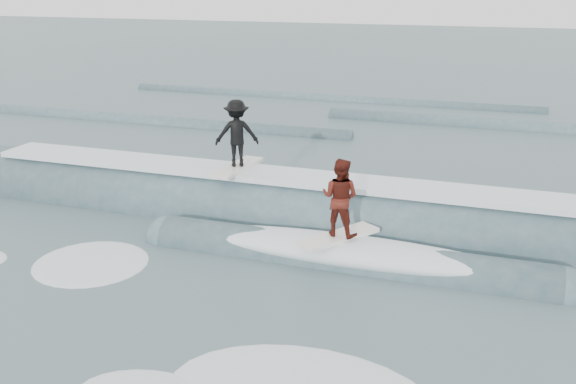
% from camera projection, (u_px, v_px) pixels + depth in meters
% --- Properties ---
extents(ground, '(160.00, 160.00, 0.00)m').
position_uv_depth(ground, '(226.00, 303.00, 12.62)').
color(ground, '#3D575A').
rests_on(ground, ground).
extents(breaking_wave, '(23.46, 3.95, 2.34)m').
position_uv_depth(breaking_wave, '(306.00, 224.00, 16.57)').
color(breaking_wave, '#36535B').
rests_on(breaking_wave, ground).
extents(surfer_black, '(1.31, 2.04, 1.86)m').
position_uv_depth(surfer_black, '(237.00, 136.00, 16.78)').
color(surfer_black, silver).
rests_on(surfer_black, ground).
extents(surfer_red, '(1.56, 1.97, 1.85)m').
position_uv_depth(surfer_red, '(340.00, 201.00, 14.00)').
color(surfer_red, white).
rests_on(surfer_red, ground).
extents(whitewater, '(14.03, 5.65, 0.10)m').
position_uv_depth(whitewater, '(213.00, 349.00, 11.04)').
color(whitewater, white).
rests_on(whitewater, ground).
extents(far_swells, '(42.04, 8.65, 0.80)m').
position_uv_depth(far_swells, '(358.00, 120.00, 28.88)').
color(far_swells, '#36535B').
rests_on(far_swells, ground).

